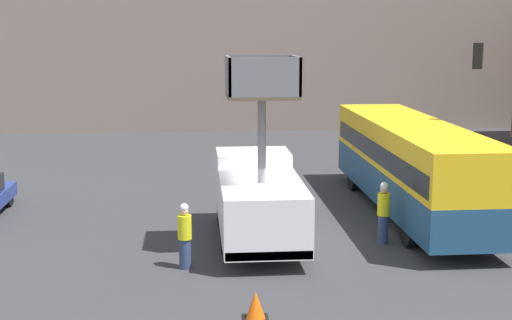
% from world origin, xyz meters
% --- Properties ---
extents(ground_plane, '(120.00, 120.00, 0.00)m').
position_xyz_m(ground_plane, '(0.00, 0.00, 0.00)').
color(ground_plane, '#333335').
extents(utility_truck, '(2.37, 6.08, 5.69)m').
position_xyz_m(utility_truck, '(-0.43, 0.27, 1.44)').
color(utility_truck, white).
rests_on(utility_truck, ground_plane).
extents(city_bus, '(2.61, 12.17, 3.22)m').
position_xyz_m(city_bus, '(5.17, 3.24, 1.90)').
color(city_bus, navy).
rests_on(city_bus, ground_plane).
extents(road_worker_near_truck, '(0.38, 0.38, 1.82)m').
position_xyz_m(road_worker_near_truck, '(-2.64, -1.95, 0.91)').
color(road_worker_near_truck, navy).
rests_on(road_worker_near_truck, ground_plane).
extents(road_worker_directing, '(0.38, 0.38, 1.90)m').
position_xyz_m(road_worker_directing, '(3.34, -0.13, 0.96)').
color(road_worker_directing, navy).
rests_on(road_worker_directing, ground_plane).
extents(traffic_cone_near_truck, '(0.58, 0.58, 0.67)m').
position_xyz_m(traffic_cone_near_truck, '(-1.02, -5.58, 0.31)').
color(traffic_cone_near_truck, black).
rests_on(traffic_cone_near_truck, ground_plane).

